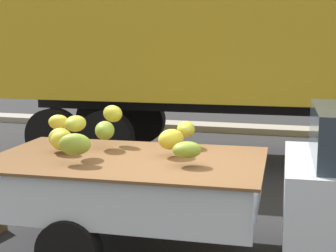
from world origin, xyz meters
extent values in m
cube|color=gray|center=(0.00, 8.22, 0.08)|extent=(80.00, 0.80, 0.16)
cube|color=silver|center=(-0.82, 0.02, 0.58)|extent=(2.94, 1.85, 0.08)
cube|color=silver|center=(-0.87, 0.85, 0.84)|extent=(2.85, 0.20, 0.44)
cube|color=silver|center=(-0.78, -0.80, 0.84)|extent=(2.85, 0.20, 0.44)
cube|color=silver|center=(0.57, 0.10, 0.84)|extent=(0.14, 1.70, 0.44)
cube|color=silver|center=(-2.22, -0.05, 0.84)|extent=(0.14, 1.70, 0.44)
cube|color=#B21914|center=(-0.87, 0.88, 0.80)|extent=(2.73, 0.16, 0.07)
cube|color=brown|center=(-0.82, 0.02, 1.07)|extent=(3.06, 1.98, 0.03)
ellipsoid|color=gold|center=(-0.38, 0.23, 1.27)|extent=(0.36, 0.40, 0.23)
ellipsoid|color=gold|center=(-1.25, 0.68, 1.46)|extent=(0.37, 0.35, 0.21)
ellipsoid|color=gold|center=(-0.34, 0.76, 1.30)|extent=(0.31, 0.38, 0.19)
ellipsoid|color=olive|center=(-0.10, -0.16, 1.25)|extent=(0.37, 0.34, 0.17)
ellipsoid|color=gold|center=(-1.89, 0.49, 1.36)|extent=(0.32, 0.25, 0.19)
ellipsoid|color=gold|center=(-1.58, 0.00, 1.24)|extent=(0.32, 0.27, 0.23)
ellipsoid|color=olive|center=(-1.22, -0.41, 1.29)|extent=(0.37, 0.28, 0.22)
ellipsoid|color=olive|center=(-1.23, 0.37, 1.31)|extent=(0.33, 0.40, 0.22)
ellipsoid|color=#AAB232|center=(-1.67, 0.11, 1.24)|extent=(0.34, 0.32, 0.23)
ellipsoid|color=gold|center=(-1.38, -0.07, 1.45)|extent=(0.27, 0.34, 0.18)
cylinder|color=black|center=(-1.20, 0.83, 0.32)|extent=(0.65, 0.23, 0.64)
cylinder|color=black|center=(-1.12, -0.81, 0.32)|extent=(0.65, 0.23, 0.64)
cube|color=gold|center=(0.91, 5.00, 2.60)|extent=(12.09, 3.00, 2.70)
cube|color=black|center=(0.91, 5.00, 1.10)|extent=(11.05, 0.86, 0.30)
cylinder|color=black|center=(-2.73, 6.05, 0.54)|extent=(1.09, 0.34, 1.08)
cylinder|color=black|center=(-2.63, 3.65, 0.54)|extent=(1.09, 0.34, 1.08)
cylinder|color=black|center=(-3.81, 6.00, 0.54)|extent=(1.09, 0.34, 1.08)
cylinder|color=black|center=(-3.71, 3.60, 0.54)|extent=(1.09, 0.34, 1.08)
camera|label=1|loc=(1.09, -4.98, 2.31)|focal=53.59mm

